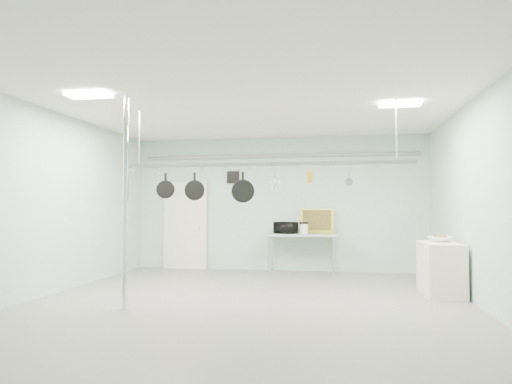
% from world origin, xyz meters
% --- Properties ---
extents(floor, '(8.00, 8.00, 0.00)m').
position_xyz_m(floor, '(0.00, 0.00, 0.00)').
color(floor, gray).
rests_on(floor, ground).
extents(ceiling, '(7.00, 8.00, 0.02)m').
position_xyz_m(ceiling, '(0.00, 0.00, 3.19)').
color(ceiling, silver).
rests_on(ceiling, back_wall).
extents(back_wall, '(7.00, 0.02, 3.20)m').
position_xyz_m(back_wall, '(0.00, 3.99, 1.60)').
color(back_wall, '#9EBEB4').
rests_on(back_wall, floor).
extents(right_wall, '(0.02, 8.00, 3.20)m').
position_xyz_m(right_wall, '(3.49, 0.00, 1.60)').
color(right_wall, '#9EBEB4').
rests_on(right_wall, floor).
extents(door, '(1.10, 0.10, 2.20)m').
position_xyz_m(door, '(-2.30, 3.94, 1.05)').
color(door, silver).
rests_on(door, floor).
extents(wall_vent, '(0.30, 0.04, 0.30)m').
position_xyz_m(wall_vent, '(-1.10, 3.97, 2.25)').
color(wall_vent, black).
rests_on(wall_vent, back_wall).
extents(conduit_pipe, '(6.60, 0.07, 0.07)m').
position_xyz_m(conduit_pipe, '(0.00, 3.90, 2.75)').
color(conduit_pipe, gray).
rests_on(conduit_pipe, back_wall).
extents(chrome_pole, '(0.08, 0.08, 3.20)m').
position_xyz_m(chrome_pole, '(-1.70, -0.60, 1.60)').
color(chrome_pole, silver).
rests_on(chrome_pole, floor).
extents(prep_table, '(1.60, 0.70, 0.91)m').
position_xyz_m(prep_table, '(0.60, 3.60, 0.83)').
color(prep_table, '#A4C1B3').
rests_on(prep_table, floor).
extents(side_cabinet, '(0.60, 1.20, 0.90)m').
position_xyz_m(side_cabinet, '(3.15, 1.40, 0.45)').
color(side_cabinet, silver).
rests_on(side_cabinet, floor).
extents(pot_rack, '(4.80, 0.06, 1.00)m').
position_xyz_m(pot_rack, '(0.20, 0.30, 2.23)').
color(pot_rack, '#B7B7BC').
rests_on(pot_rack, ceiling).
extents(light_panel_left, '(0.65, 0.30, 0.05)m').
position_xyz_m(light_panel_left, '(-2.20, -0.80, 3.16)').
color(light_panel_left, white).
rests_on(light_panel_left, ceiling).
extents(light_panel_right, '(0.65, 0.30, 0.05)m').
position_xyz_m(light_panel_right, '(2.40, 0.60, 3.16)').
color(light_panel_right, white).
rests_on(light_panel_right, ceiling).
extents(microwave, '(0.57, 0.49, 0.27)m').
position_xyz_m(microwave, '(0.24, 3.60, 1.04)').
color(microwave, black).
rests_on(microwave, prep_table).
extents(coffee_canister, '(0.20, 0.20, 0.23)m').
position_xyz_m(coffee_canister, '(0.66, 3.56, 1.02)').
color(coffee_canister, silver).
rests_on(coffee_canister, prep_table).
extents(painting_large, '(0.79, 0.19, 0.58)m').
position_xyz_m(painting_large, '(0.94, 3.90, 1.20)').
color(painting_large, gold).
rests_on(painting_large, prep_table).
extents(painting_small, '(0.31, 0.11, 0.25)m').
position_xyz_m(painting_small, '(1.12, 3.90, 1.03)').
color(painting_small, '#321811').
rests_on(painting_small, prep_table).
extents(fruit_bowl, '(0.50, 0.50, 0.10)m').
position_xyz_m(fruit_bowl, '(3.19, 1.57, 0.95)').
color(fruit_bowl, white).
rests_on(fruit_bowl, side_cabinet).
extents(skillet_left, '(0.30, 0.17, 0.41)m').
position_xyz_m(skillet_left, '(-1.43, 0.30, 1.88)').
color(skillet_left, black).
rests_on(skillet_left, pot_rack).
extents(skillet_mid, '(0.34, 0.09, 0.44)m').
position_xyz_m(skillet_mid, '(-0.92, 0.30, 1.86)').
color(skillet_mid, black).
rests_on(skillet_mid, pot_rack).
extents(skillet_right, '(0.37, 0.10, 0.49)m').
position_xyz_m(skillet_right, '(-0.11, 0.30, 1.84)').
color(skillet_right, black).
rests_on(skillet_right, pot_rack).
extents(whisk, '(0.26, 0.26, 0.34)m').
position_xyz_m(whisk, '(0.42, 0.30, 1.92)').
color(whisk, silver).
rests_on(whisk, pot_rack).
extents(grater, '(0.08, 0.02, 0.20)m').
position_xyz_m(grater, '(0.97, 0.30, 1.98)').
color(grater, yellow).
rests_on(grater, pot_rack).
extents(saucepan, '(0.13, 0.09, 0.23)m').
position_xyz_m(saucepan, '(1.58, 0.30, 1.97)').
color(saucepan, silver).
rests_on(saucepan, pot_rack).
extents(fruit_cluster, '(0.24, 0.24, 0.09)m').
position_xyz_m(fruit_cluster, '(3.19, 1.57, 0.99)').
color(fruit_cluster, '#9F2D0E').
rests_on(fruit_cluster, fruit_bowl).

